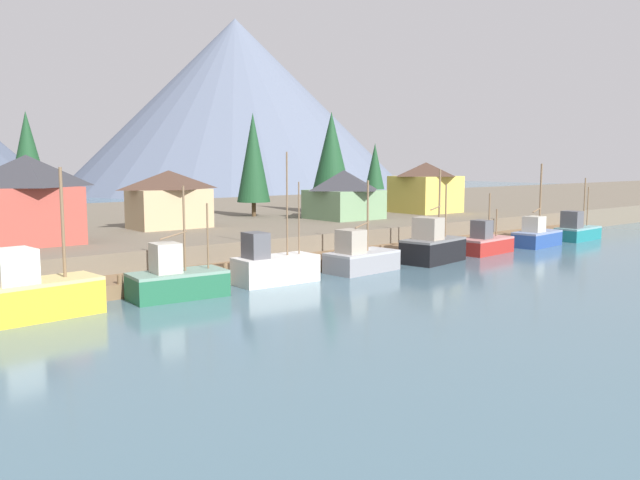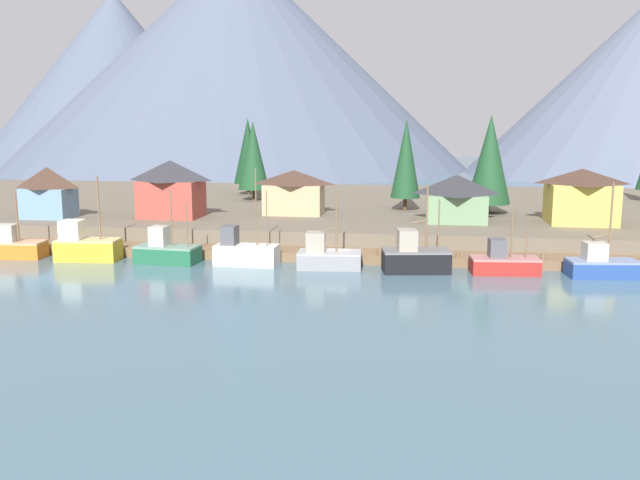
% 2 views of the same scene
% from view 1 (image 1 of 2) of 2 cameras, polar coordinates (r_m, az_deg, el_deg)
% --- Properties ---
extents(ground_plane, '(400.00, 400.00, 1.00)m').
position_cam_1_polar(ground_plane, '(71.95, -8.12, -0.80)').
color(ground_plane, '#476675').
extents(dock, '(80.00, 4.00, 1.60)m').
position_cam_1_polar(dock, '(57.29, 1.22, -1.69)').
color(dock, brown).
rests_on(dock, ground_plane).
extents(shoreline_bank, '(400.00, 56.00, 2.50)m').
position_cam_1_polar(shoreline_bank, '(82.20, -12.48, 1.29)').
color(shoreline_bank, '#665B4C').
rests_on(shoreline_bank, ground_plane).
extents(mountain_east_peak, '(104.09, 104.09, 51.18)m').
position_cam_1_polar(mountain_east_peak, '(205.39, -7.26, 11.46)').
color(mountain_east_peak, slate).
rests_on(mountain_east_peak, ground_plane).
extents(fishing_boat_yellow, '(6.50, 3.49, 8.67)m').
position_cam_1_polar(fishing_boat_yellow, '(41.40, -23.16, -4.18)').
color(fishing_boat_yellow, gold).
rests_on(fishing_boat_yellow, ground_plane).
extents(fishing_boat_green, '(6.49, 3.49, 7.40)m').
position_cam_1_polar(fishing_boat_green, '(44.61, -12.32, -3.42)').
color(fishing_boat_green, '#1E5B3D').
rests_on(fishing_boat_green, ground_plane).
extents(fishing_boat_white, '(6.35, 2.93, 9.68)m').
position_cam_1_polar(fishing_boat_white, '(48.94, -4.04, -2.28)').
color(fishing_boat_white, silver).
rests_on(fishing_boat_white, ground_plane).
extents(fishing_boat_grey, '(6.37, 3.58, 7.44)m').
position_cam_1_polar(fishing_boat_grey, '(53.88, 3.48, -1.55)').
color(fishing_boat_grey, gray).
rests_on(fishing_boat_grey, ground_plane).
extents(fishing_boat_black, '(6.71, 4.20, 8.27)m').
position_cam_1_polar(fishing_boat_black, '(59.63, 9.68, -0.57)').
color(fishing_boat_black, black).
rests_on(fishing_boat_black, ground_plane).
extents(fishing_boat_red, '(6.49, 3.31, 5.87)m').
position_cam_1_polar(fishing_boat_red, '(66.39, 14.06, -0.26)').
color(fishing_boat_red, maroon).
rests_on(fishing_boat_red, ground_plane).
extents(fishing_boat_blue, '(6.54, 3.49, 8.71)m').
position_cam_1_polar(fishing_boat_blue, '(73.46, 18.20, 0.34)').
color(fishing_boat_blue, navy).
rests_on(fishing_boat_blue, ground_plane).
extents(fishing_boat_teal, '(6.43, 3.18, 7.05)m').
position_cam_1_polar(fishing_boat_teal, '(80.64, 21.30, 0.76)').
color(fishing_boat_teal, '#196B70').
rests_on(fishing_boat_teal, ground_plane).
extents(house_green, '(7.30, 7.10, 5.48)m').
position_cam_1_polar(house_green, '(74.51, 2.07, 4.01)').
color(house_green, '#6B8E66').
rests_on(house_green, shoreline_bank).
extents(house_tan, '(7.65, 4.67, 5.60)m').
position_cam_1_polar(house_tan, '(65.72, -12.89, 3.50)').
color(house_tan, tan).
rests_on(house_tan, shoreline_bank).
extents(house_red, '(7.54, 5.67, 6.99)m').
position_cam_1_polar(house_red, '(55.97, -23.94, 3.25)').
color(house_red, '#9E4238').
rests_on(house_red, shoreline_bank).
extents(house_yellow, '(7.68, 6.84, 6.31)m').
position_cam_1_polar(house_yellow, '(84.74, 9.11, 4.56)').
color(house_yellow, gold).
rests_on(house_yellow, shoreline_bank).
extents(conifer_near_left, '(4.62, 4.62, 11.68)m').
position_cam_1_polar(conifer_near_left, '(75.95, -23.94, 6.39)').
color(conifer_near_left, '#4C3823').
rests_on(conifer_near_left, shoreline_bank).
extents(conifer_near_right, '(3.25, 3.25, 9.43)m').
position_cam_1_polar(conifer_near_right, '(112.24, 4.76, 6.36)').
color(conifer_near_right, '#4C3823').
rests_on(conifer_near_right, shoreline_bank).
extents(conifer_mid_right, '(3.89, 3.89, 12.06)m').
position_cam_1_polar(conifer_mid_right, '(77.80, -5.79, 7.09)').
color(conifer_mid_right, '#4C3823').
rests_on(conifer_mid_right, shoreline_bank).
extents(conifer_back_left, '(5.49, 5.49, 12.53)m').
position_cam_1_polar(conifer_back_left, '(82.85, 0.99, 7.14)').
color(conifer_back_left, '#4C3823').
rests_on(conifer_back_left, shoreline_bank).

